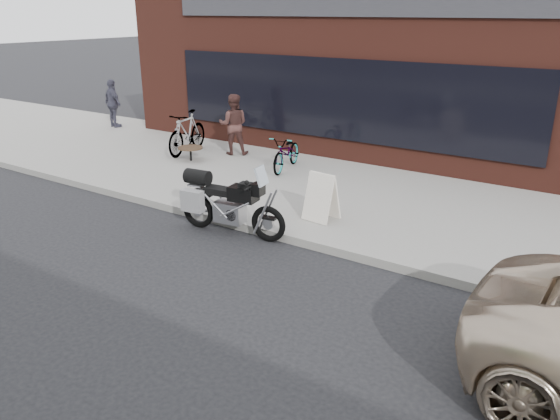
{
  "coord_description": "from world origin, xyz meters",
  "views": [
    {
      "loc": [
        4.45,
        -3.3,
        3.83
      ],
      "look_at": [
        -0.01,
        3.41,
        0.85
      ],
      "focal_mm": 35.0,
      "sensor_mm": 36.0,
      "label": 1
    }
  ],
  "objects_px": {
    "cafe_patron_left": "(233,124)",
    "cafe_patron_right": "(113,103)",
    "bicycle_rear": "(187,132)",
    "cafe_table": "(190,148)",
    "bicycle_front": "(287,152)",
    "motorcycle": "(224,203)",
    "sandwich_sign": "(322,196)"
  },
  "relations": [
    {
      "from": "cafe_table",
      "to": "bicycle_front",
      "type": "bearing_deg",
      "value": 15.32
    },
    {
      "from": "cafe_table",
      "to": "cafe_patron_left",
      "type": "bearing_deg",
      "value": 66.79
    },
    {
      "from": "sandwich_sign",
      "to": "cafe_table",
      "type": "relative_size",
      "value": 1.41
    },
    {
      "from": "cafe_table",
      "to": "cafe_patron_right",
      "type": "bearing_deg",
      "value": 160.06
    },
    {
      "from": "cafe_patron_right",
      "to": "cafe_patron_left",
      "type": "bearing_deg",
      "value": -173.27
    },
    {
      "from": "motorcycle",
      "to": "sandwich_sign",
      "type": "distance_m",
      "value": 1.79
    },
    {
      "from": "motorcycle",
      "to": "cafe_patron_right",
      "type": "relative_size",
      "value": 1.36
    },
    {
      "from": "cafe_table",
      "to": "cafe_patron_left",
      "type": "distance_m",
      "value": 1.35
    },
    {
      "from": "sandwich_sign",
      "to": "cafe_patron_left",
      "type": "xyz_separation_m",
      "value": [
        -4.35,
        2.93,
        0.36
      ]
    },
    {
      "from": "cafe_patron_left",
      "to": "cafe_table",
      "type": "bearing_deg",
      "value": 34.44
    },
    {
      "from": "bicycle_front",
      "to": "sandwich_sign",
      "type": "bearing_deg",
      "value": -58.63
    },
    {
      "from": "motorcycle",
      "to": "bicycle_front",
      "type": "distance_m",
      "value": 3.84
    },
    {
      "from": "bicycle_front",
      "to": "cafe_table",
      "type": "xyz_separation_m",
      "value": [
        -2.5,
        -0.68,
        -0.09
      ]
    },
    {
      "from": "bicycle_rear",
      "to": "cafe_patron_left",
      "type": "bearing_deg",
      "value": 16.06
    },
    {
      "from": "motorcycle",
      "to": "cafe_patron_right",
      "type": "bearing_deg",
      "value": 143.85
    },
    {
      "from": "cafe_patron_left",
      "to": "cafe_patron_right",
      "type": "bearing_deg",
      "value": -39.06
    },
    {
      "from": "bicycle_rear",
      "to": "cafe_patron_left",
      "type": "distance_m",
      "value": 1.29
    },
    {
      "from": "motorcycle",
      "to": "cafe_table",
      "type": "relative_size",
      "value": 3.38
    },
    {
      "from": "sandwich_sign",
      "to": "cafe_patron_right",
      "type": "bearing_deg",
      "value": 166.18
    },
    {
      "from": "bicycle_rear",
      "to": "cafe_patron_right",
      "type": "xyz_separation_m",
      "value": [
        -4.38,
        1.25,
        0.21
      ]
    },
    {
      "from": "bicycle_rear",
      "to": "cafe_patron_left",
      "type": "relative_size",
      "value": 1.17
    },
    {
      "from": "motorcycle",
      "to": "cafe_patron_left",
      "type": "bearing_deg",
      "value": 119.47
    },
    {
      "from": "cafe_table",
      "to": "sandwich_sign",
      "type": "bearing_deg",
      "value": -19.96
    },
    {
      "from": "motorcycle",
      "to": "sandwich_sign",
      "type": "xyz_separation_m",
      "value": [
        1.29,
        1.24,
        0.01
      ]
    },
    {
      "from": "bicycle_rear",
      "to": "cafe_table",
      "type": "xyz_separation_m",
      "value": [
        0.62,
        -0.57,
        -0.23
      ]
    },
    {
      "from": "motorcycle",
      "to": "cafe_table",
      "type": "xyz_separation_m",
      "value": [
        -3.56,
        3.0,
        -0.1
      ]
    },
    {
      "from": "cafe_patron_left",
      "to": "bicycle_front",
      "type": "bearing_deg",
      "value": 134.12
    },
    {
      "from": "sandwich_sign",
      "to": "bicycle_rear",
      "type": "bearing_deg",
      "value": 163.06
    },
    {
      "from": "motorcycle",
      "to": "cafe_patron_left",
      "type": "relative_size",
      "value": 1.32
    },
    {
      "from": "motorcycle",
      "to": "cafe_table",
      "type": "bearing_deg",
      "value": 133.04
    },
    {
      "from": "motorcycle",
      "to": "bicycle_front",
      "type": "bearing_deg",
      "value": 99.2
    },
    {
      "from": "bicycle_rear",
      "to": "cafe_patron_left",
      "type": "xyz_separation_m",
      "value": [
        1.12,
        0.6,
        0.24
      ]
    }
  ]
}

